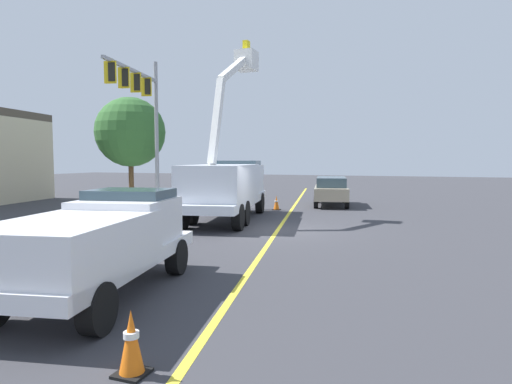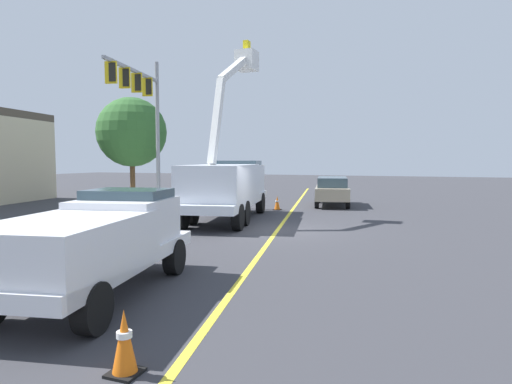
# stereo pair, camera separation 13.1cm
# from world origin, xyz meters

# --- Properties ---
(ground) EXTENTS (120.00, 120.00, 0.00)m
(ground) POSITION_xyz_m (0.00, 0.00, 0.00)
(ground) COLOR #38383D
(sidewalk_far_side) EXTENTS (59.52, 15.41, 0.12)m
(sidewalk_far_side) POSITION_xyz_m (-1.77, 8.75, 0.06)
(sidewalk_far_side) COLOR #9E9E99
(sidewalk_far_side) RESTS_ON ground
(lane_centre_stripe) EXTENTS (49.04, 10.06, 0.01)m
(lane_centre_stripe) POSITION_xyz_m (0.00, 0.00, 0.00)
(lane_centre_stripe) COLOR yellow
(lane_centre_stripe) RESTS_ON ground
(utility_bucket_truck) EXTENTS (8.53, 4.07, 8.24)m
(utility_bucket_truck) POSITION_xyz_m (2.06, 3.07, 1.64)
(utility_bucket_truck) COLOR white
(utility_bucket_truck) RESTS_ON ground
(service_pickup_truck) EXTENTS (5.91, 3.17, 2.06)m
(service_pickup_truck) POSITION_xyz_m (-9.16, 0.82, 1.12)
(service_pickup_truck) COLOR white
(service_pickup_truck) RESTS_ON ground
(passing_minivan) EXTENTS (5.08, 2.81, 1.69)m
(passing_minivan) POSITION_xyz_m (9.93, -0.19, 0.97)
(passing_minivan) COLOR tan
(passing_minivan) RESTS_ON ground
(traffic_cone_leading) EXTENTS (0.40, 0.40, 0.85)m
(traffic_cone_leading) POSITION_xyz_m (-11.64, -1.75, 0.42)
(traffic_cone_leading) COLOR black
(traffic_cone_leading) RESTS_ON ground
(traffic_cone_mid_front) EXTENTS (0.40, 0.40, 0.78)m
(traffic_cone_mid_front) POSITION_xyz_m (6.54, 2.15, 0.38)
(traffic_cone_mid_front) COLOR black
(traffic_cone_mid_front) RESTS_ON ground
(traffic_signal_mast) EXTENTS (6.14, 1.48, 8.36)m
(traffic_signal_mast) POSITION_xyz_m (3.92, 8.86, 5.82)
(traffic_signal_mast) COLOR gray
(traffic_signal_mast) RESTS_ON ground
(street_tree_right) EXTENTS (4.39, 4.39, 6.68)m
(street_tree_right) POSITION_xyz_m (7.32, 12.15, 4.48)
(street_tree_right) COLOR brown
(street_tree_right) RESTS_ON ground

